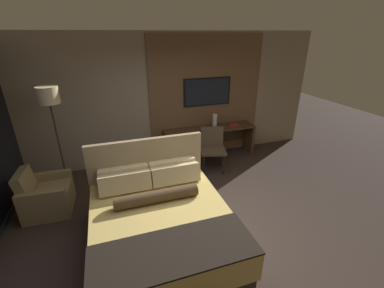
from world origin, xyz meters
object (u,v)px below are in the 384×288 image
tv (207,92)px  vase_tall (215,121)px  book (233,125)px  armchair_by_window (46,197)px  desk_chair (212,145)px  desk (209,136)px  floor_lamp (50,105)px  bed (160,222)px

tv → vase_tall: (0.08, -0.30, -0.62)m
book → armchair_by_window: bearing=-165.5°
tv → book: (0.58, -0.24, -0.78)m
desk_chair → armchair_by_window: size_ratio=1.18×
desk → floor_lamp: 3.32m
floor_lamp → book: (3.65, 0.46, -0.91)m
vase_tall → book: size_ratio=1.42×
tv → book: size_ratio=4.56×
desk_chair → floor_lamp: floor_lamp is taller
floor_lamp → bed: bearing=-53.7°
tv → armchair_by_window: bearing=-159.4°
vase_tall → bed: bearing=-127.8°
bed → vase_tall: (1.77, 2.28, 0.55)m
desk → tv: (0.00, 0.19, 1.02)m
tv → desk_chair: size_ratio=1.21×
desk_chair → book: 0.93m
armchair_by_window → desk: bearing=-69.7°
tv → floor_lamp: bearing=-167.1°
desk_chair → armchair_by_window: bearing=-155.7°
desk → desk_chair: 0.60m
bed → book: bed is taller
bed → book: size_ratio=8.59×
bed → tv: bearing=56.8°
book → tv: bearing=157.4°
floor_lamp → book: floor_lamp is taller
desk → floor_lamp: (-3.07, -0.51, 1.15)m
vase_tall → desk_chair: bearing=-117.1°
tv → floor_lamp: size_ratio=0.56×
tv → desk_chair: bearing=-101.8°
armchair_by_window → floor_lamp: (0.26, 0.55, 1.40)m
armchair_by_window → book: bearing=-72.9°
bed → vase_tall: bed is taller
bed → desk: 2.93m
vase_tall → book: 0.53m
floor_lamp → vase_tall: size_ratio=5.71×
desk → floor_lamp: floor_lamp is taller
floor_lamp → vase_tall: bearing=7.3°
vase_tall → book: (0.50, 0.06, -0.16)m
book → bed: bearing=-134.1°
bed → floor_lamp: (-1.38, 1.88, 1.30)m
tv → armchair_by_window: (-3.33, -1.25, -1.26)m
bed → tv: size_ratio=1.88×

